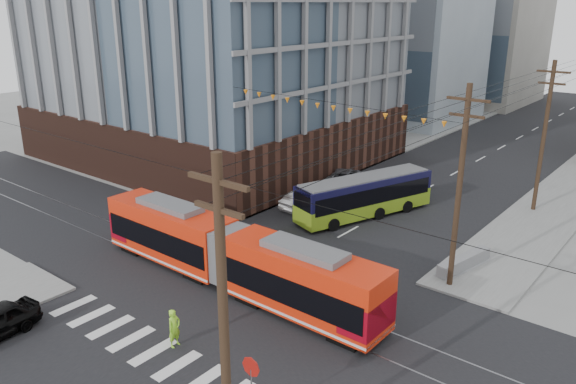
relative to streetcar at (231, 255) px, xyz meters
name	(u,v)px	position (x,y,z in m)	size (l,w,h in m)	color
ground	(192,318)	(0.81, -3.66, -1.79)	(160.00, 160.00, 0.00)	slate
office_building	(209,7)	(-21.19, 19.34, 12.51)	(30.00, 25.00, 28.60)	#381E16
bg_bldg_nw_near	(400,49)	(-16.19, 48.34, 7.21)	(18.00, 16.00, 18.00)	#8C99A5
bg_bldg_nw_far	(481,35)	(-13.19, 68.34, 8.21)	(16.00, 18.00, 20.00)	gray
utility_pole_near	(224,336)	(9.31, -9.66, 3.71)	(0.30, 0.30, 11.00)	black
streetcar	(231,255)	(0.00, 0.00, 0.00)	(18.58, 2.61, 3.58)	red
city_bus	(365,196)	(0.03, 13.63, -0.27)	(2.33, 10.75, 3.05)	black
parked_car_silver	(303,200)	(-4.37, 12.11, -1.12)	(1.41, 4.06, 1.34)	#B2B2B2
parked_car_white	(326,190)	(-4.54, 15.32, -1.18)	(1.71, 4.21, 1.22)	silver
parked_car_grey	(344,176)	(-5.25, 18.94, -1.09)	(2.31, 5.01, 1.39)	#52535A
pedestrian	(174,328)	(2.00, -5.72, -0.88)	(0.66, 0.43, 1.81)	#95E62B
jersey_barrier	(464,263)	(9.11, 9.75, -1.35)	(0.98, 4.35, 0.87)	slate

